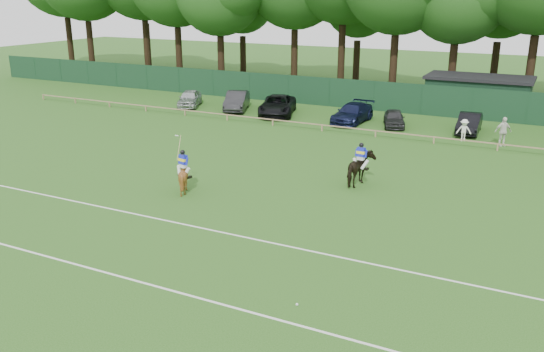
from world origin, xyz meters
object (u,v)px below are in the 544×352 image
Objects in this scene: sedan_silver at (190,98)px; spectator_left at (464,130)px; hatch_grey at (394,118)px; spectator_mid at (503,131)px; sedan_grey at (237,101)px; suv_black at (277,105)px; horse_dark at (360,169)px; polo_ball at (297,304)px; utility_shed at (478,94)px; horse_chestnut at (184,176)px; sedan_navy at (352,113)px; estate_black at (469,123)px.

sedan_silver is 23.61m from spectator_left.
spectator_mid is at bearing -34.94° from hatch_grey.
suv_black is at bearing -25.04° from sedan_grey.
horse_dark reaches higher than sedan_grey.
sedan_grey is at bearing 158.20° from suv_black.
polo_ball is (-3.66, -24.43, -0.91)m from spectator_mid.
spectator_left reaches higher than sedan_silver.
horse_chestnut is at bearing -110.64° from utility_shed.
horse_dark reaches higher than sedan_silver.
hatch_grey is 1.91× the size of spectator_mid.
spectator_left reaches higher than polo_ball.
hatch_grey is at bearing -93.58° from horse_chestnut.
hatch_grey is (-2.11, 14.30, -0.26)m from horse_dark.
suv_black is at bearing -176.59° from sedan_navy.
sedan_navy is (2.30, 19.07, -0.07)m from horse_chestnut.
sedan_navy is 0.60× the size of utility_shed.
horse_dark is 15.16m from sedan_navy.
horse_dark is 13.25m from spectator_mid.
utility_shed reaches higher than polo_ball.
sedan_grey reaches higher than hatch_grey.
polo_ball is (9.73, -7.60, -0.75)m from horse_chestnut.
spectator_mid is at bearing -25.69° from suv_black.
utility_shed is (-0.57, 7.78, 0.84)m from estate_black.
polo_ball is (7.43, -26.67, -0.68)m from sedan_navy.
suv_black is 0.67× the size of utility_shed.
horse_chestnut is at bearing -96.26° from suv_black.
polo_ball is (13.85, -26.64, -0.74)m from suv_black.
utility_shed reaches higher than sedan_grey.
estate_black is (18.98, 0.31, -0.09)m from sedan_grey.
horse_dark is 12.69m from polo_ball.
horse_chestnut is 12.37m from polo_ball.
estate_black is at bearing 87.58° from polo_ball.
spectator_left reaches higher than sedan_navy.
spectator_mid reaches higher than suv_black.
sedan_silver is 18.15m from hatch_grey.
spectator_mid reaches higher than estate_black.
horse_dark reaches higher than spectator_left.
hatch_grey is (3.24, 0.12, -0.10)m from sedan_navy.
sedan_grey is 20.12m from utility_shed.
sedan_navy is 11.32m from spectator_mid.
sedan_grey reaches higher than suv_black.
horse_chestnut reaches higher than sedan_silver.
sedan_grey is at bearing -156.27° from utility_shed.
spectator_left is (23.53, -1.86, 0.04)m from sedan_silver.
sedan_silver is 14.91m from sedan_navy.
horse_dark is at bearing -134.90° from horse_chestnut.
hatch_grey is 8.20m from spectator_mid.
estate_black is (23.48, 0.76, -0.01)m from sedan_silver.
sedan_silver is at bearing 130.20° from polo_ball.
sedan_silver is (-12.61, 18.83, -0.09)m from horse_chestnut.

